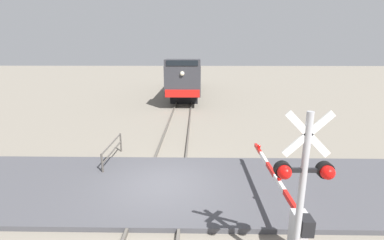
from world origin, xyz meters
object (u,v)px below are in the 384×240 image
at_px(crossing_signal, 303,182).
at_px(crossing_gate, 289,210).
at_px(locomotive, 186,75).
at_px(guard_railing, 112,149).

bearing_deg(crossing_signal, crossing_gate, 76.50).
xyz_separation_m(locomotive, crossing_gate, (3.68, -25.03, -1.40)).
relative_size(locomotive, guard_railing, 6.70).
xyz_separation_m(locomotive, guard_railing, (-2.56, -20.16, -1.57)).
relative_size(crossing_signal, guard_railing, 1.38).
bearing_deg(guard_railing, crossing_signal, -46.80).
distance_m(crossing_signal, guard_railing, 8.80).
height_order(locomotive, crossing_signal, locomotive).
xyz_separation_m(crossing_signal, guard_railing, (-5.91, 6.29, -1.73)).
bearing_deg(locomotive, crossing_signal, -82.80).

